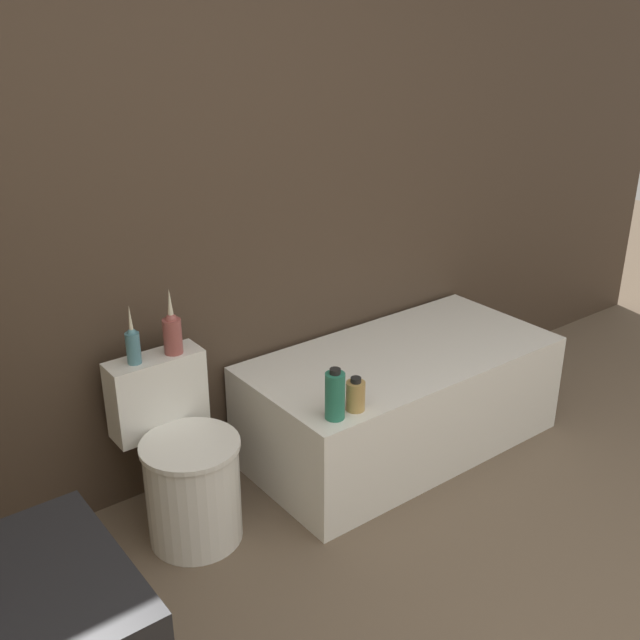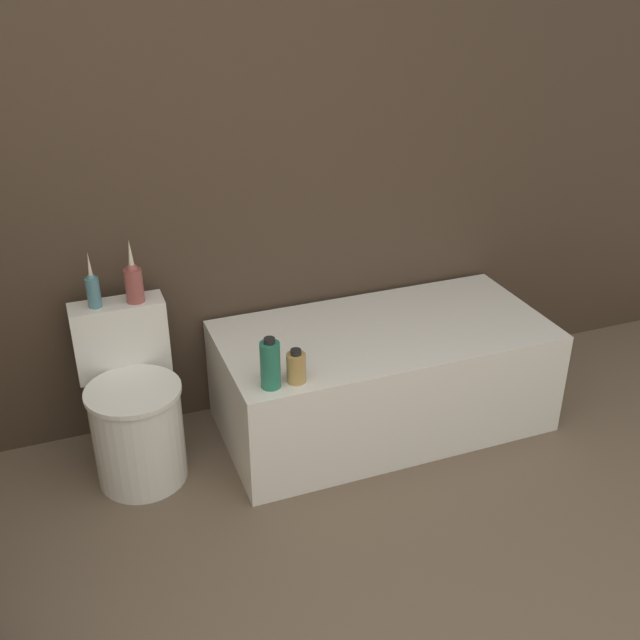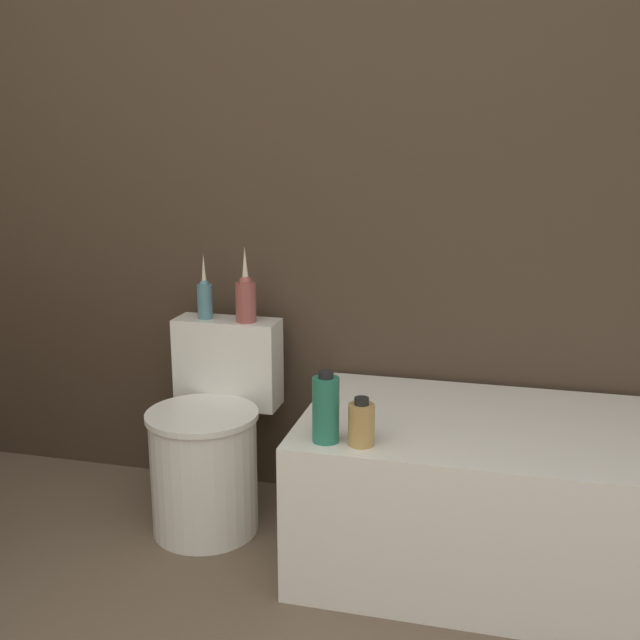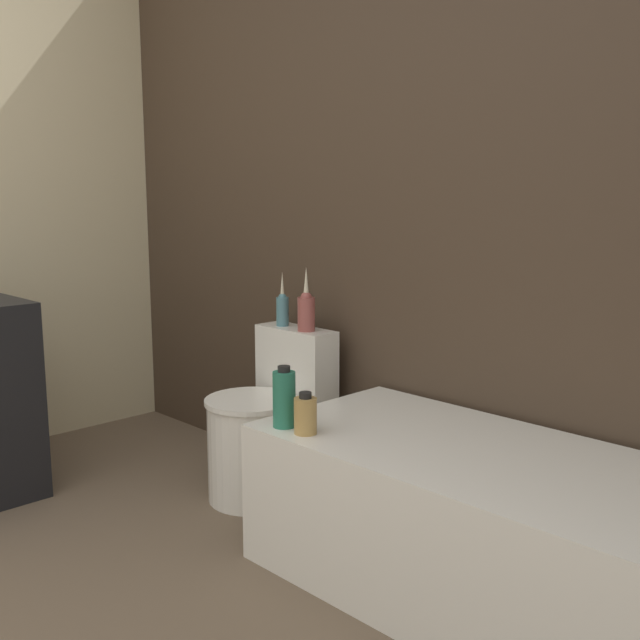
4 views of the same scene
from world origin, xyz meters
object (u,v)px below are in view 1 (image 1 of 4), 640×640
at_px(vase_gold, 133,344).
at_px(toilet, 185,468).
at_px(vase_silver, 172,332).
at_px(shampoo_bottle_short, 356,395).
at_px(shampoo_bottle_tall, 335,395).
at_px(bathtub, 400,398).

bearing_deg(vase_gold, toilet, -67.11).
relative_size(vase_silver, shampoo_bottle_short, 1.92).
bearing_deg(shampoo_bottle_tall, vase_silver, 129.85).
height_order(toilet, shampoo_bottle_short, toilet).
bearing_deg(shampoo_bottle_short, vase_silver, 136.26).
bearing_deg(toilet, vase_silver, 66.01).
bearing_deg(vase_gold, vase_silver, -3.48).
distance_m(bathtub, vase_gold, 1.31).
distance_m(bathtub, vase_silver, 1.17).
height_order(bathtub, shampoo_bottle_tall, shampoo_bottle_tall).
bearing_deg(toilet, shampoo_bottle_short, -27.80).
height_order(vase_silver, shampoo_bottle_tall, vase_silver).
bearing_deg(vase_gold, shampoo_bottle_short, -36.68).
xyz_separation_m(bathtub, vase_silver, (-1.01, 0.23, 0.54)).
distance_m(vase_silver, shampoo_bottle_short, 0.75).
relative_size(toilet, shampoo_bottle_tall, 3.31).
distance_m(vase_silver, shampoo_bottle_tall, 0.67).
bearing_deg(shampoo_bottle_tall, bathtub, 23.80).
relative_size(toilet, vase_silver, 2.59).
distance_m(bathtub, toilet, 1.09).
relative_size(bathtub, shampoo_bottle_short, 10.39).
xyz_separation_m(vase_silver, shampoo_bottle_short, (0.51, -0.49, -0.23)).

